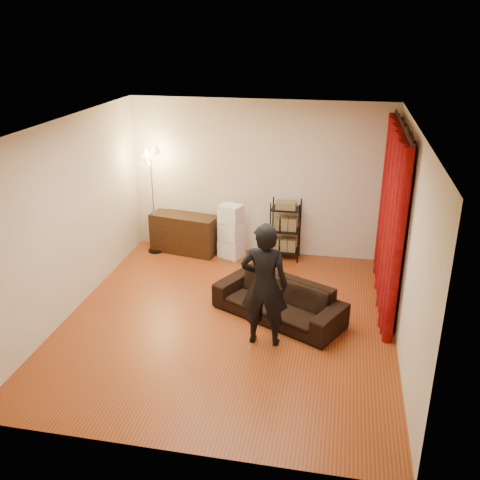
% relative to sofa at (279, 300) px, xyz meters
% --- Properties ---
extents(floor, '(5.00, 5.00, 0.00)m').
position_rel_sofa_xyz_m(floor, '(-0.66, -0.22, -0.27)').
color(floor, '#993F13').
rests_on(floor, ground).
extents(ceiling, '(5.00, 5.00, 0.00)m').
position_rel_sofa_xyz_m(ceiling, '(-0.66, -0.22, 2.43)').
color(ceiling, white).
rests_on(ceiling, ground).
extents(wall_back, '(5.00, 0.00, 5.00)m').
position_rel_sofa_xyz_m(wall_back, '(-0.66, 2.28, 1.08)').
color(wall_back, beige).
rests_on(wall_back, ground).
extents(wall_front, '(5.00, 0.00, 5.00)m').
position_rel_sofa_xyz_m(wall_front, '(-0.66, -2.72, 1.08)').
color(wall_front, beige).
rests_on(wall_front, ground).
extents(wall_left, '(0.00, 5.00, 5.00)m').
position_rel_sofa_xyz_m(wall_left, '(-2.91, -0.22, 1.08)').
color(wall_left, beige).
rests_on(wall_left, ground).
extents(wall_right, '(0.00, 5.00, 5.00)m').
position_rel_sofa_xyz_m(wall_right, '(1.59, -0.22, 1.08)').
color(wall_right, beige).
rests_on(wall_right, ground).
extents(curtain_rod, '(0.04, 2.65, 0.04)m').
position_rel_sofa_xyz_m(curtain_rod, '(1.49, 0.90, 2.31)').
color(curtain_rod, black).
rests_on(curtain_rod, wall_right).
extents(curtain, '(0.22, 2.65, 2.55)m').
position_rel_sofa_xyz_m(curtain, '(1.47, 0.90, 1.01)').
color(curtain, maroon).
rests_on(curtain, ground).
extents(sofa, '(1.97, 1.48, 0.54)m').
position_rel_sofa_xyz_m(sofa, '(0.00, 0.00, 0.00)').
color(sofa, black).
rests_on(sofa, ground).
extents(person, '(0.60, 0.40, 1.64)m').
position_rel_sofa_xyz_m(person, '(-0.11, -0.65, 0.55)').
color(person, black).
rests_on(person, ground).
extents(media_cabinet, '(1.25, 0.66, 0.69)m').
position_rel_sofa_xyz_m(media_cabinet, '(-1.96, 2.00, 0.08)').
color(media_cabinet, '#331E0D').
rests_on(media_cabinet, ground).
extents(storage_boxes, '(0.48, 0.44, 0.97)m').
position_rel_sofa_xyz_m(storage_boxes, '(-1.08, 1.91, 0.22)').
color(storage_boxes, white).
rests_on(storage_boxes, ground).
extents(wire_shelf, '(0.52, 0.39, 1.06)m').
position_rel_sofa_xyz_m(wire_shelf, '(-0.16, 2.05, 0.26)').
color(wire_shelf, black).
rests_on(wire_shelf, ground).
extents(floor_lamp, '(0.39, 0.39, 1.89)m').
position_rel_sofa_xyz_m(floor_lamp, '(-2.48, 1.91, 0.68)').
color(floor_lamp, silver).
rests_on(floor_lamp, ground).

